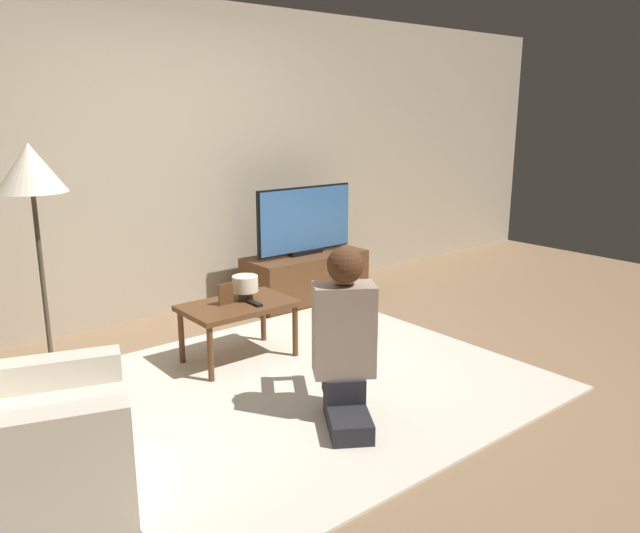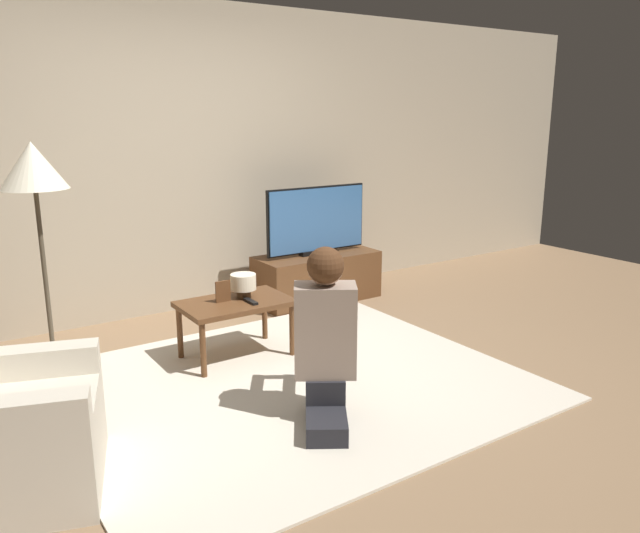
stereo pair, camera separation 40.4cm
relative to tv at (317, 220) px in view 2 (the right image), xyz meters
name	(u,v)px [view 2 (the right image)]	position (x,y,z in m)	size (l,w,h in m)	color
ground_plane	(292,385)	(-1.16, -1.46, -0.75)	(10.00, 10.00, 0.00)	#896B4C
wall_back	(170,161)	(-1.16, 0.47, 0.55)	(10.00, 0.06, 2.60)	tan
rug	(292,384)	(-1.16, -1.46, -0.74)	(2.79, 2.40, 0.02)	beige
tv_stand	(317,277)	(0.00, 0.00, -0.53)	(1.14, 0.49, 0.44)	brown
tv	(317,220)	(0.00, 0.00, 0.00)	(1.02, 0.08, 0.62)	black
coffee_table	(235,308)	(-1.25, -0.85, -0.38)	(0.76, 0.48, 0.42)	brown
floor_lamp	(34,178)	(-2.38, -0.41, 0.56)	(0.41, 0.41, 1.53)	#4C4233
person_kneeling	(325,334)	(-1.24, -1.94, -0.24)	(0.63, 0.79, 0.99)	#232328
picture_frame	(223,291)	(-1.33, -0.82, -0.25)	(0.11, 0.01, 0.15)	brown
table_lamp	(243,283)	(-1.16, -0.81, -0.22)	(0.18, 0.18, 0.17)	#4C3823
remote	(251,301)	(-1.18, -0.95, -0.32)	(0.04, 0.15, 0.02)	black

